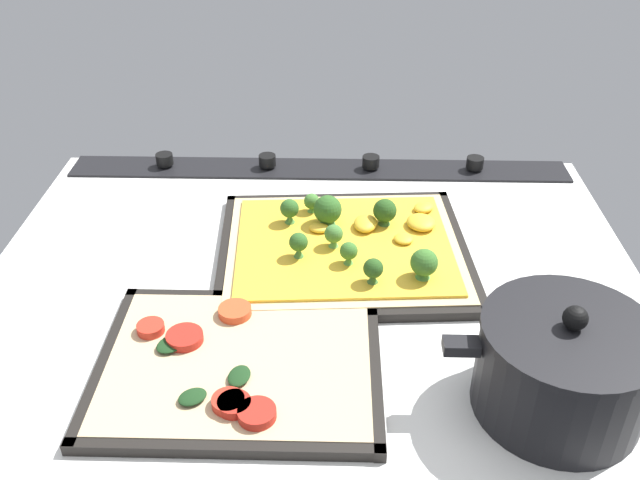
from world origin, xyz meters
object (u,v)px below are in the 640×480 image
(broccoli_pizza, at_px, (347,243))
(baking_tray_back, at_px, (240,366))
(veggie_pizza_back, at_px, (235,362))
(cooking_pot, at_px, (563,368))
(baking_tray_front, at_px, (344,252))

(broccoli_pizza, relative_size, baking_tray_back, 1.06)
(veggie_pizza_back, distance_m, cooking_pot, 0.34)
(veggie_pizza_back, bearing_deg, cooking_pot, 172.54)
(baking_tray_front, xyz_separation_m, veggie_pizza_back, (0.12, 0.22, 0.01))
(baking_tray_front, distance_m, baking_tray_back, 0.25)
(broccoli_pizza, relative_size, cooking_pot, 1.35)
(broccoli_pizza, distance_m, cooking_pot, 0.34)
(baking_tray_front, bearing_deg, broccoli_pizza, -150.12)
(baking_tray_front, relative_size, cooking_pot, 1.46)
(baking_tray_back, xyz_separation_m, veggie_pizza_back, (0.00, 0.00, 0.01))
(veggie_pizza_back, height_order, cooking_pot, cooking_pot)
(baking_tray_back, distance_m, cooking_pot, 0.34)
(cooking_pot, bearing_deg, baking_tray_front, -51.37)
(baking_tray_front, height_order, broccoli_pizza, broccoli_pizza)
(baking_tray_front, height_order, cooking_pot, cooking_pot)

